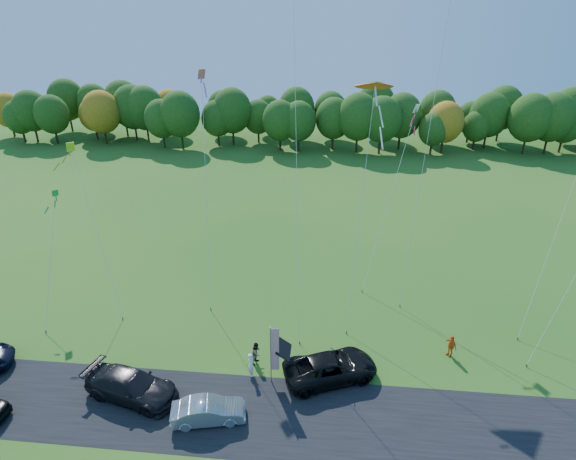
# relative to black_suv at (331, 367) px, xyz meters

# --- Properties ---
(ground) EXTENTS (160.00, 160.00, 0.00)m
(ground) POSITION_rel_black_suv_xyz_m (-3.32, 0.63, -0.81)
(ground) COLOR #245B18
(asphalt_strip) EXTENTS (90.00, 6.00, 0.01)m
(asphalt_strip) POSITION_rel_black_suv_xyz_m (-3.32, -3.37, -0.81)
(asphalt_strip) COLOR black
(asphalt_strip) RESTS_ON ground
(tree_line) EXTENTS (116.00, 12.00, 10.00)m
(tree_line) POSITION_rel_black_suv_xyz_m (-3.32, 55.63, -0.81)
(tree_line) COLOR #1E4711
(tree_line) RESTS_ON ground
(black_suv) EXTENTS (6.44, 4.69, 1.63)m
(black_suv) POSITION_rel_black_suv_xyz_m (0.00, 0.00, 0.00)
(black_suv) COLOR black
(black_suv) RESTS_ON ground
(silver_sedan) EXTENTS (4.32, 2.31, 1.35)m
(silver_sedan) POSITION_rel_black_suv_xyz_m (-6.73, -3.98, -0.14)
(silver_sedan) COLOR silver
(silver_sedan) RESTS_ON ground
(dark_truck_a) EXTENTS (6.09, 3.65, 1.65)m
(dark_truck_a) POSITION_rel_black_suv_xyz_m (-11.71, -2.73, 0.01)
(dark_truck_a) COLOR black
(dark_truck_a) RESTS_ON ground
(person_tailgate_a) EXTENTS (0.60, 0.71, 1.66)m
(person_tailgate_a) POSITION_rel_black_suv_xyz_m (-4.96, -0.26, 0.02)
(person_tailgate_a) COLOR white
(person_tailgate_a) RESTS_ON ground
(person_tailgate_b) EXTENTS (0.80, 0.91, 1.57)m
(person_tailgate_b) POSITION_rel_black_suv_xyz_m (-4.80, 0.91, -0.03)
(person_tailgate_b) COLOR gray
(person_tailgate_b) RESTS_ON ground
(person_east) EXTENTS (0.83, 0.99, 1.58)m
(person_east) POSITION_rel_black_suv_xyz_m (7.92, 2.88, -0.02)
(person_east) COLOR orange
(person_east) RESTS_ON ground
(feather_flag) EXTENTS (0.54, 0.12, 4.12)m
(feather_flag) POSITION_rel_black_suv_xyz_m (-3.45, -0.64, 1.70)
(feather_flag) COLOR #999999
(feather_flag) RESTS_ON ground
(kite_delta_blue) EXTENTS (3.12, 11.95, 31.80)m
(kite_delta_blue) POSITION_rel_black_suv_xyz_m (-3.03, 8.62, 14.98)
(kite_delta_blue) COLOR #4C3F33
(kite_delta_blue) RESTS_ON ground
(kite_parafoil_orange) EXTENTS (5.32, 11.48, 34.23)m
(kite_parafoil_orange) POSITION_rel_black_suv_xyz_m (7.03, 13.63, 16.14)
(kite_parafoil_orange) COLOR #4C3F33
(kite_parafoil_orange) RESTS_ON ground
(kite_delta_red) EXTENTS (2.92, 9.12, 17.76)m
(kite_delta_red) POSITION_rel_black_suv_xyz_m (1.84, 8.82, 8.17)
(kite_delta_red) COLOR #4C3F33
(kite_delta_red) RESTS_ON ground
(kite_parafoil_rainbow) EXTENTS (7.69, 9.04, 18.05)m
(kite_parafoil_rainbow) POSITION_rel_black_suv_xyz_m (16.03, 9.18, 8.02)
(kite_parafoil_rainbow) COLOR #4C3F33
(kite_parafoil_rainbow) RESTS_ON ground
(kite_diamond_yellow) EXTENTS (5.44, 6.29, 12.33)m
(kite_diamond_yellow) POSITION_rel_black_suv_xyz_m (-18.00, 7.34, 5.08)
(kite_diamond_yellow) COLOR #4C3F33
(kite_diamond_yellow) RESTS_ON ground
(kite_diamond_green) EXTENTS (1.67, 6.85, 8.90)m
(kite_diamond_green) POSITION_rel_black_suv_xyz_m (-20.98, 5.65, 3.49)
(kite_diamond_green) COLOR #4C3F33
(kite_diamond_green) RESTS_ON ground
(kite_diamond_white) EXTENTS (4.05, 5.18, 14.81)m
(kite_diamond_white) POSITION_rel_black_suv_xyz_m (4.23, 12.35, 6.39)
(kite_diamond_white) COLOR #4C3F33
(kite_diamond_white) RESTS_ON ground
(kite_diamond_pink) EXTENTS (1.79, 7.14, 17.43)m
(kite_diamond_pink) POSITION_rel_black_suv_xyz_m (-9.89, 9.63, 7.72)
(kite_diamond_pink) COLOR #4C3F33
(kite_diamond_pink) RESTS_ON ground
(kite_diamond_blue_low) EXTENTS (4.21, 3.37, 9.92)m
(kite_diamond_blue_low) POSITION_rel_black_suv_xyz_m (14.51, 3.65, 3.94)
(kite_diamond_blue_low) COLOR #4C3F33
(kite_diamond_blue_low) RESTS_ON ground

